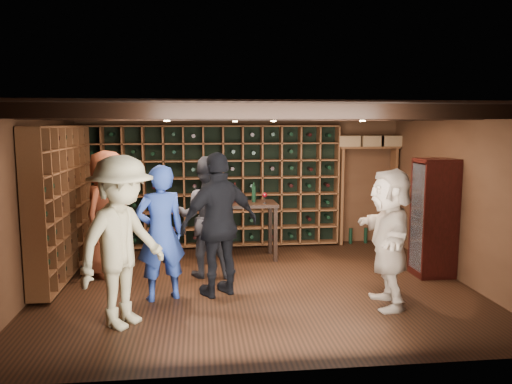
{
  "coord_description": "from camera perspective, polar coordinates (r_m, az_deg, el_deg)",
  "views": [
    {
      "loc": [
        -0.77,
        -6.82,
        2.29
      ],
      "look_at": [
        0.02,
        0.2,
        1.32
      ],
      "focal_mm": 35.0,
      "sensor_mm": 36.0,
      "label": 1
    }
  ],
  "objects": [
    {
      "name": "wine_rack_back",
      "position": [
        9.23,
        -4.87,
        0.67
      ],
      "size": [
        4.65,
        0.3,
        2.2
      ],
      "color": "brown",
      "rests_on": "ground"
    },
    {
      "name": "guest_red_floral",
      "position": [
        7.82,
        -16.55,
        -2.38
      ],
      "size": [
        0.96,
        1.1,
        1.9
      ],
      "primitive_type": "imported",
      "rotation": [
        0.0,
        0.0,
        1.1
      ],
      "color": "maroon",
      "rests_on": "ground"
    },
    {
      "name": "man_blue_shirt",
      "position": [
        6.59,
        -10.86,
        -4.63
      ],
      "size": [
        0.75,
        0.61,
        1.77
      ],
      "primitive_type": "imported",
      "rotation": [
        0.0,
        0.0,
        3.48
      ],
      "color": "navy",
      "rests_on": "ground"
    },
    {
      "name": "display_cabinet",
      "position": [
        7.97,
        19.63,
        -3.03
      ],
      "size": [
        0.55,
        0.5,
        1.75
      ],
      "color": "black",
      "rests_on": "ground"
    },
    {
      "name": "tasting_table",
      "position": [
        8.45,
        -2.03,
        -2.06
      ],
      "size": [
        1.3,
        0.68,
        1.25
      ],
      "rotation": [
        0.0,
        0.0,
        0.03
      ],
      "color": "black",
      "rests_on": "ground"
    },
    {
      "name": "guest_beige",
      "position": [
        6.48,
        14.99,
        -5.09
      ],
      "size": [
        0.72,
        1.67,
        1.75
      ],
      "primitive_type": "imported",
      "rotation": [
        0.0,
        0.0,
        4.59
      ],
      "color": "tan",
      "rests_on": "ground"
    },
    {
      "name": "ground",
      "position": [
        7.24,
        -0.01,
        -10.65
      ],
      "size": [
        6.0,
        6.0,
        0.0
      ],
      "primitive_type": "plane",
      "color": "black",
      "rests_on": "ground"
    },
    {
      "name": "wine_rack_left",
      "position": [
        8.0,
        -21.29,
        -0.93
      ],
      "size": [
        0.3,
        2.65,
        2.2
      ],
      "color": "brown",
      "rests_on": "ground"
    },
    {
      "name": "guest_woman_black",
      "position": [
        6.65,
        -4.16,
        -3.73
      ],
      "size": [
        1.22,
        0.93,
        1.93
      ],
      "primitive_type": "imported",
      "rotation": [
        0.0,
        0.0,
        3.61
      ],
      "color": "black",
      "rests_on": "ground"
    },
    {
      "name": "room_shell",
      "position": [
        6.92,
        -0.05,
        8.87
      ],
      "size": [
        6.0,
        6.0,
        6.0
      ],
      "color": "#4D2C1A",
      "rests_on": "ground"
    },
    {
      "name": "man_grey_suit",
      "position": [
        7.53,
        -5.67,
        -2.82
      ],
      "size": [
        0.96,
        0.8,
        1.81
      ],
      "primitive_type": "imported",
      "rotation": [
        0.0,
        0.0,
        3.01
      ],
      "color": "black",
      "rests_on": "ground"
    },
    {
      "name": "crate_shelf",
      "position": [
        9.71,
        12.71,
        3.34
      ],
      "size": [
        1.2,
        0.32,
        2.07
      ],
      "color": "brown",
      "rests_on": "ground"
    },
    {
      "name": "guest_khaki",
      "position": [
        5.82,
        -15.05,
        -5.54
      ],
      "size": [
        1.32,
        1.44,
        1.95
      ],
      "primitive_type": "imported",
      "rotation": [
        0.0,
        0.0,
        0.96
      ],
      "color": "#9B8F6B",
      "rests_on": "ground"
    }
  ]
}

